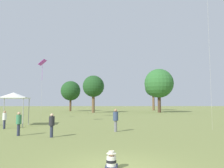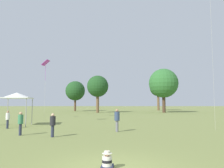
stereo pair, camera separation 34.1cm
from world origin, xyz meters
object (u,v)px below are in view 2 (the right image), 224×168
at_px(seated_toddler, 107,161).
at_px(kite_0, 46,64).
at_px(person_standing_1, 53,123).
at_px(canopy_tent, 17,96).
at_px(person_standing_2, 117,118).
at_px(distant_tree_0, 98,87).
at_px(distant_tree_2, 75,91).
at_px(distant_tree_1, 163,83).
at_px(person_standing_5, 8,118).
at_px(distant_tree_3, 158,88).
at_px(person_standing_4, 21,121).

distance_m(seated_toddler, kite_0, 19.20).
xyz_separation_m(person_standing_1, canopy_tent, (-5.48, 6.94, 2.01)).
xyz_separation_m(person_standing_2, kite_0, (-7.88, 7.13, 5.49)).
distance_m(person_standing_2, distant_tree_0, 33.75).
distance_m(distant_tree_0, distant_tree_2, 11.86).
height_order(canopy_tent, distant_tree_1, distant_tree_1).
distance_m(person_standing_1, distant_tree_2, 46.15).
relative_size(distant_tree_1, distant_tree_2, 1.24).
xyz_separation_m(person_standing_2, person_standing_5, (-9.45, 2.07, -0.11)).
relative_size(person_standing_1, person_standing_5, 0.99).
height_order(canopy_tent, distant_tree_0, distant_tree_0).
relative_size(canopy_tent, kite_0, 0.46).
relative_size(person_standing_2, distant_tree_1, 0.17).
height_order(person_standing_2, kite_0, kite_0).
xyz_separation_m(seated_toddler, kite_0, (-7.39, 16.57, 6.27)).
height_order(canopy_tent, distant_tree_3, distant_tree_3).
height_order(person_standing_2, distant_tree_2, distant_tree_2).
xyz_separation_m(person_standing_2, distant_tree_2, (-10.76, 42.81, 4.50)).
bearing_deg(distant_tree_0, distant_tree_1, 2.68).
relative_size(seated_toddler, distant_tree_0, 0.07).
distance_m(canopy_tent, kite_0, 4.93).
xyz_separation_m(person_standing_5, distant_tree_0, (5.54, 31.08, 5.09)).
bearing_deg(distant_tree_2, canopy_tent, -88.44).
xyz_separation_m(canopy_tent, distant_tree_3, (22.93, 44.51, 3.77)).
bearing_deg(person_standing_1, distant_tree_1, 121.68).
xyz_separation_m(distant_tree_1, distant_tree_3, (1.78, 14.94, -0.12)).
xyz_separation_m(distant_tree_2, distant_tree_3, (23.98, 6.00, 1.15)).
height_order(canopy_tent, distant_tree_2, distant_tree_2).
xyz_separation_m(kite_0, distant_tree_0, (3.97, 26.02, -0.51)).
bearing_deg(person_standing_1, canopy_tent, -176.79).
xyz_separation_m(person_standing_4, kite_0, (-1.24, 9.03, 5.56)).
distance_m(person_standing_5, distant_tree_3, 52.26).
xyz_separation_m(person_standing_2, distant_tree_3, (13.21, 48.81, 5.65)).
bearing_deg(person_standing_4, person_standing_2, 1.17).
bearing_deg(person_standing_1, kite_0, 165.41).
relative_size(person_standing_2, person_standing_4, 1.09).
relative_size(person_standing_4, distant_tree_0, 0.19).
bearing_deg(distant_tree_3, canopy_tent, -117.26).
height_order(person_standing_2, person_standing_5, person_standing_2).
relative_size(seated_toddler, person_standing_1, 0.39).
bearing_deg(distant_tree_1, person_standing_1, -113.23).
bearing_deg(distant_tree_2, seated_toddler, -78.88).
bearing_deg(distant_tree_0, person_standing_1, -90.51).
distance_m(person_standing_4, distant_tree_1, 40.50).
bearing_deg(seated_toddler, person_standing_1, 123.74).
relative_size(person_standing_4, kite_0, 0.23).
bearing_deg(canopy_tent, person_standing_4, -63.68).
bearing_deg(distant_tree_1, seated_toddler, -105.39).
relative_size(kite_0, distant_tree_2, 0.85).
height_order(person_standing_1, person_standing_4, person_standing_4).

